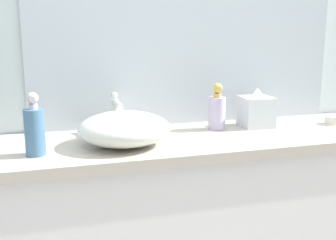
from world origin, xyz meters
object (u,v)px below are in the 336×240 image
object	(u,v)px
sink_basin	(124,129)
lotion_bottle	(217,110)
tissue_box	(256,110)
soap_dispenser	(34,129)
candle_jar	(332,120)

from	to	relation	value
sink_basin	lotion_bottle	bearing A→B (deg)	17.20
tissue_box	sink_basin	bearing A→B (deg)	-167.91
soap_dispenser	sink_basin	bearing A→B (deg)	7.78
sink_basin	soap_dispenser	bearing A→B (deg)	-172.22
soap_dispenser	candle_jar	size ratio (longest dim) A/B	3.47
soap_dispenser	candle_jar	distance (m)	1.31
sink_basin	candle_jar	size ratio (longest dim) A/B	5.51
candle_jar	lotion_bottle	bearing A→B (deg)	173.90
candle_jar	soap_dispenser	bearing A→B (deg)	-174.75
candle_jar	tissue_box	bearing A→B (deg)	170.81
lotion_bottle	tissue_box	xyz separation A→B (m)	(0.19, -0.00, -0.01)
sink_basin	lotion_bottle	size ratio (longest dim) A/B	1.73
tissue_box	candle_jar	distance (m)	0.37
lotion_bottle	tissue_box	bearing A→B (deg)	-0.19
candle_jar	sink_basin	bearing A→B (deg)	-175.58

